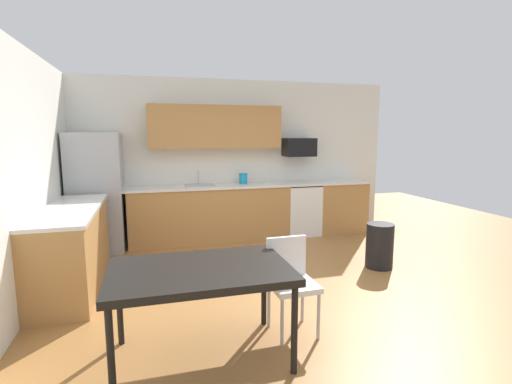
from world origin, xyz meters
name	(u,v)px	position (x,y,z in m)	size (l,w,h in m)	color
ground_plane	(279,290)	(0.00, 0.00, 0.00)	(12.00, 12.00, 0.00)	#9E6B38
wall_back	(231,159)	(0.00, 2.65, 1.35)	(5.80, 0.10, 2.70)	silver
wall_left	(6,182)	(-2.65, 0.00, 1.35)	(0.10, 5.80, 2.70)	silver
cabinet_run_back	(210,214)	(-0.43, 2.30, 0.45)	(2.64, 0.60, 0.90)	#AD7A42
cabinet_run_back_right	(338,207)	(1.94, 2.30, 0.45)	(0.91, 0.60, 0.90)	#AD7A42
cabinet_run_left	(72,249)	(-2.30, 0.80, 0.45)	(0.60, 2.00, 0.90)	#AD7A42
countertop_back	(235,185)	(0.00, 2.30, 0.92)	(4.80, 0.64, 0.04)	silver
countertop_left	(69,210)	(-2.30, 0.80, 0.92)	(0.64, 2.00, 0.04)	silver
upper_cabinets_back	(215,127)	(-0.30, 2.43, 1.90)	(2.20, 0.34, 0.70)	#AD7A42
refrigerator	(96,192)	(-2.18, 2.22, 0.90)	(0.76, 0.70, 1.81)	#9EA0A5
oven_range	(300,209)	(1.19, 2.30, 0.46)	(0.60, 0.60, 0.91)	white
microwave	(299,147)	(1.19, 2.40, 1.55)	(0.54, 0.36, 0.32)	black
sink_basin	(200,189)	(-0.60, 2.30, 0.88)	(0.48, 0.40, 0.14)	#A5A8AD
sink_faucet	(198,178)	(-0.60, 2.48, 1.04)	(0.02, 0.02, 0.24)	#B2B5BA
dining_table	(200,275)	(-1.04, -1.09, 0.69)	(1.40, 0.90, 0.76)	black
chair_near_table	(290,277)	(-0.20, -0.85, 0.50)	(0.41, 0.41, 0.85)	white
trash_bin	(380,246)	(1.55, 0.37, 0.30)	(0.36, 0.36, 0.60)	black
kettle	(243,179)	(0.15, 2.35, 1.02)	(0.14, 0.14, 0.20)	#198CBF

